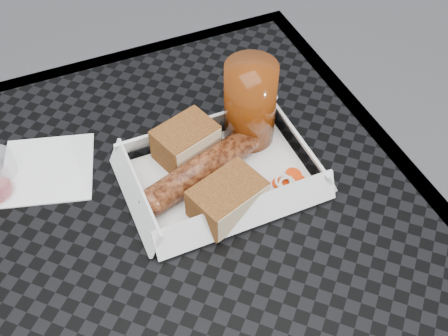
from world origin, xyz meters
The scene contains 8 objects.
patio_table centered at (0.00, 0.00, 0.67)m, with size 0.80×0.80×0.74m.
food_tray centered at (0.15, 0.08, 0.75)m, with size 0.22×0.15×0.00m, color white.
bratwurst centered at (0.12, 0.09, 0.77)m, with size 0.19×0.09×0.04m.
bread_near centered at (0.12, 0.14, 0.77)m, with size 0.08×0.06×0.05m, color brown.
bread_far centered at (0.13, 0.03, 0.77)m, with size 0.09×0.06×0.05m, color brown.
veg_garnish centered at (0.22, 0.03, 0.75)m, with size 0.03×0.03×0.00m.
napkin centered at (-0.06, 0.19, 0.75)m, with size 0.12×0.12×0.00m, color white.
drink_glass centered at (0.21, 0.13, 0.81)m, with size 0.07×0.07×0.13m, color #5D2408.
Camera 1 is at (-0.04, -0.36, 1.32)m, focal length 45.00 mm.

